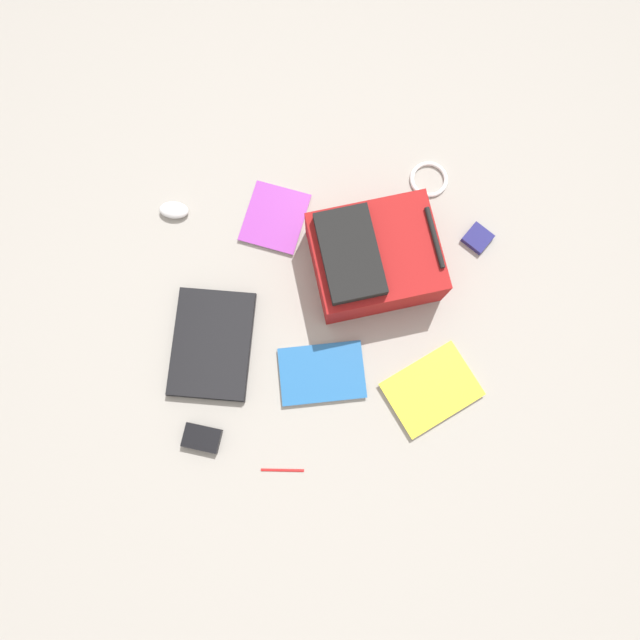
# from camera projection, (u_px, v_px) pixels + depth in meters

# --- Properties ---
(ground_plane) EXTENTS (3.63, 3.63, 0.00)m
(ground_plane) POSITION_uv_depth(u_px,v_px,m) (325.00, 308.00, 1.80)
(ground_plane) COLOR gray
(backpack) EXTENTS (0.41, 0.45, 0.21)m
(backpack) POSITION_uv_depth(u_px,v_px,m) (373.00, 258.00, 1.74)
(backpack) COLOR maroon
(backpack) RESTS_ON ground_plane
(laptop) EXTENTS (0.38, 0.28, 0.03)m
(laptop) POSITION_uv_depth(u_px,v_px,m) (212.00, 344.00, 1.77)
(laptop) COLOR black
(laptop) RESTS_ON ground_plane
(book_comic) EXTENTS (0.32, 0.34, 0.02)m
(book_comic) POSITION_uv_depth(u_px,v_px,m) (431.00, 389.00, 1.74)
(book_comic) COLOR silver
(book_comic) RESTS_ON ground_plane
(book_manual) EXTENTS (0.22, 0.29, 0.02)m
(book_manual) POSITION_uv_depth(u_px,v_px,m) (322.00, 373.00, 1.75)
(book_manual) COLOR silver
(book_manual) RESTS_ON ground_plane
(book_blue) EXTENTS (0.27, 0.25, 0.01)m
(book_blue) POSITION_uv_depth(u_px,v_px,m) (275.00, 218.00, 1.86)
(book_blue) COLOR silver
(book_blue) RESTS_ON ground_plane
(computer_mouse) EXTENTS (0.07, 0.11, 0.03)m
(computer_mouse) POSITION_uv_depth(u_px,v_px,m) (174.00, 210.00, 1.85)
(computer_mouse) COLOR silver
(computer_mouse) RESTS_ON ground_plane
(cable_coil) EXTENTS (0.13, 0.13, 0.01)m
(cable_coil) POSITION_uv_depth(u_px,v_px,m) (429.00, 179.00, 1.88)
(cable_coil) COLOR silver
(cable_coil) RESTS_ON ground_plane
(power_brick) EXTENTS (0.10, 0.13, 0.03)m
(power_brick) POSITION_uv_depth(u_px,v_px,m) (202.00, 438.00, 1.71)
(power_brick) COLOR black
(power_brick) RESTS_ON ground_plane
(pen_black) EXTENTS (0.01, 0.14, 0.01)m
(pen_black) POSITION_uv_depth(u_px,v_px,m) (282.00, 470.00, 1.70)
(pen_black) COLOR red
(pen_black) RESTS_ON ground_plane
(earbud_pouch) EXTENTS (0.11, 0.11, 0.02)m
(earbud_pouch) POSITION_uv_depth(u_px,v_px,m) (478.00, 238.00, 1.84)
(earbud_pouch) COLOR navy
(earbud_pouch) RESTS_ON ground_plane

